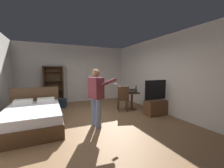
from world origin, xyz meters
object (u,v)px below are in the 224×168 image
bottle_on_table (136,89)px  person_blue_shirt (96,94)px  bookshelf (53,84)px  wooden_chair (123,98)px  bed (34,117)px  side_table (132,98)px  laptop (132,91)px  suitcase_dark (59,103)px  tv_flatscreen (158,104)px  suitcase_small (47,104)px

bottle_on_table → person_blue_shirt: bearing=-153.4°
bookshelf → wooden_chair: bearing=-44.7°
bed → side_table: size_ratio=2.90×
bookshelf → laptop: bookshelf is taller
bed → laptop: size_ratio=5.66×
bottle_on_table → suitcase_dark: 3.31m
tv_flatscreen → person_blue_shirt: 2.42m
bed → tv_flatscreen: bearing=-7.4°
bed → bookshelf: bookshelf is taller
laptop → suitcase_small: size_ratio=0.59×
bookshelf → side_table: bearing=-38.0°
side_table → bottle_on_table: size_ratio=2.39×
bed → laptop: bed is taller
bookshelf → side_table: size_ratio=2.54×
wooden_chair → person_blue_shirt: bearing=-145.0°
bookshelf → wooden_chair: (2.38, -2.36, -0.41)m
suitcase_dark → bottle_on_table: bearing=-14.0°
side_table → wooden_chair: wooden_chair is taller
bookshelf → person_blue_shirt: bookshelf is taller
bed → side_table: 3.50m
person_blue_shirt → suitcase_dark: bearing=108.1°
wooden_chair → person_blue_shirt: person_blue_shirt is taller
bottle_on_table → suitcase_dark: (-2.84, 1.58, -0.64)m
laptop → person_blue_shirt: person_blue_shirt is taller
laptop → person_blue_shirt: 2.11m
person_blue_shirt → suitcase_dark: person_blue_shirt is taller
bottle_on_table → suitcase_small: (-3.28, 1.56, -0.62)m
laptop → person_blue_shirt: size_ratio=0.22×
bottle_on_table → tv_flatscreen: bearing=-67.8°
person_blue_shirt → suitcase_small: size_ratio=2.67×
tv_flatscreen → bottle_on_table: 1.04m
side_table → bottle_on_table: (0.14, -0.08, 0.35)m
laptop → bottle_on_table: 0.19m
bottle_on_table → laptop: bearing=168.0°
tv_flatscreen → suitcase_small: bearing=146.2°
suitcase_dark → side_table: bearing=-13.9°
bed → wooden_chair: 3.02m
tv_flatscreen → person_blue_shirt: (-2.36, -0.13, 0.56)m
side_table → suitcase_small: side_table is taller
bookshelf → bottle_on_table: (3.00, -2.32, -0.13)m
laptop → suitcase_small: (-3.11, 1.52, -0.55)m
bed → person_blue_shirt: person_blue_shirt is taller
tv_flatscreen → side_table: 1.08m
laptop → suitcase_dark: 3.13m
tv_flatscreen → suitcase_small: tv_flatscreen is taller
tv_flatscreen → wooden_chair: bearing=139.5°
bed → wooden_chair: (2.99, 0.32, 0.24)m
person_blue_shirt → bookshelf: bearing=106.8°
side_table → suitcase_small: (-3.14, 1.48, -0.27)m
side_table → person_blue_shirt: (-1.86, -1.08, 0.46)m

